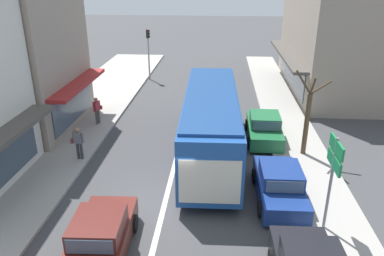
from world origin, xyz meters
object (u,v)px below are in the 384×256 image
Objects in this scene: pedestrian_browsing_midblock at (97,109)px; directional_road_sign at (334,163)px; sedan_behind_bus_mid at (100,238)px; parked_sedan_kerb_second at (279,185)px; city_bus at (211,119)px; traffic_light_downstreet at (148,46)px; pedestrian_with_handbag_near at (78,141)px; parked_sedan_kerb_third at (264,128)px; street_tree_right at (307,118)px.

directional_road_sign is at bearing -39.26° from pedestrian_browsing_midblock.
parked_sedan_kerb_second is (6.18, 3.76, 0.00)m from sedan_behind_bus_mid.
city_bus is at bearing -25.51° from pedestrian_browsing_midblock.
traffic_light_downstreet is 2.58× the size of pedestrian_with_handbag_near.
traffic_light_downstreet reaches higher than directional_road_sign.
pedestrian_with_handbag_near and pedestrian_browsing_midblock have the same top height.
sedan_behind_bus_mid is 2.62× the size of pedestrian_with_handbag_near.
city_bus is 2.60× the size of traffic_light_downstreet.
sedan_behind_bus_mid is 8.02m from directional_road_sign.
parked_sedan_kerb_third is at bearing 90.15° from parked_sedan_kerb_second.
pedestrian_with_handbag_near reaches higher than parked_sedan_kerb_third.
traffic_light_downstreet is (-8.55, 17.83, 2.19)m from parked_sedan_kerb_second.
directional_road_sign reaches higher than city_bus.
street_tree_right is 11.91m from pedestrian_browsing_midblock.
sedan_behind_bus_mid is at bearing -166.02° from directional_road_sign.
parked_sedan_kerb_third is 2.91m from street_tree_right.
pedestrian_with_handbag_near is at bearing 164.15° from parked_sedan_kerb_second.
traffic_light_downstreet is 15.35m from pedestrian_with_handbag_near.
city_bus is at bearing -144.49° from parked_sedan_kerb_third.
directional_road_sign reaches higher than parked_sedan_kerb_third.
city_bus is 7.59m from pedestrian_browsing_midblock.
pedestrian_with_handbag_near is at bearing 115.25° from sedan_behind_bus_mid.
street_tree_right is at bearing 2.28° from city_bus.
pedestrian_with_handbag_near is at bearing 156.88° from directional_road_sign.
parked_sedan_kerb_second is at bearing -64.39° from traffic_light_downstreet.
street_tree_right is 2.68× the size of pedestrian_browsing_midblock.
directional_road_sign reaches higher than pedestrian_browsing_midblock.
parked_sedan_kerb_third is 1.17× the size of directional_road_sign.
city_bus is at bearing -177.72° from street_tree_right.
pedestrian_browsing_midblock is (-9.69, 1.20, 0.40)m from parked_sedan_kerb_third.
parked_sedan_kerb_third is (-0.02, 5.94, 0.00)m from parked_sedan_kerb_second.
pedestrian_browsing_midblock is at bearing 96.54° from pedestrian_with_handbag_near.
sedan_behind_bus_mid is 7.23m from parked_sedan_kerb_second.
pedestrian_browsing_midblock is (-1.16, -10.69, -1.79)m from traffic_light_downstreet.
city_bus is at bearing 126.23° from directional_road_sign.
parked_sedan_kerb_third is at bearing -7.04° from pedestrian_browsing_midblock.
parked_sedan_kerb_second is 1.01× the size of traffic_light_downstreet.
street_tree_right is at bearing -53.14° from traffic_light_downstreet.
parked_sedan_kerb_third is 9.77m from pedestrian_browsing_midblock.
street_tree_right reaches higher than pedestrian_browsing_midblock.
pedestrian_with_handbag_near is at bearing -92.39° from traffic_light_downstreet.
city_bus is 6.70× the size of pedestrian_with_handbag_near.
pedestrian_with_handbag_near is (-10.95, -1.47, -0.95)m from street_tree_right.
traffic_light_downstreet is 1.17× the size of directional_road_sign.
parked_sedan_kerb_second is at bearing -89.85° from parked_sedan_kerb_third.
sedan_behind_bus_mid is at bearing -72.09° from pedestrian_browsing_midblock.
pedestrian_with_handbag_near is 1.00× the size of pedestrian_browsing_midblock.
directional_road_sign is at bearing -63.37° from traffic_light_downstreet.
city_bus reaches higher than pedestrian_with_handbag_near.
parked_sedan_kerb_second is 19.90m from traffic_light_downstreet.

